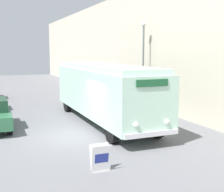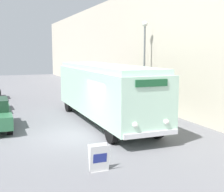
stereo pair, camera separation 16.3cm
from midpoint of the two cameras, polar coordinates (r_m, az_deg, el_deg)
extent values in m
plane|color=slate|center=(14.51, -7.90, -7.41)|extent=(80.00, 80.00, 0.00)
cube|color=beige|center=(25.81, 1.82, 8.89)|extent=(0.30, 60.00, 8.41)
cylinder|color=black|center=(13.30, -0.36, -6.42)|extent=(0.28, 1.06, 1.06)
cylinder|color=black|center=(14.24, 7.92, -5.51)|extent=(0.28, 1.06, 1.06)
cylinder|color=black|center=(20.45, -8.41, -1.35)|extent=(0.28, 1.06, 1.06)
cylinder|color=black|center=(21.08, -2.59, -0.99)|extent=(0.28, 1.06, 1.06)
cube|color=#B2DBC1|center=(16.97, -1.75, 0.87)|extent=(2.52, 10.46, 2.39)
cube|color=silver|center=(16.86, -1.77, 5.30)|extent=(2.32, 10.04, 0.24)
cube|color=silver|center=(12.45, 6.92, -6.92)|extent=(2.40, 0.12, 0.20)
sphere|color=white|center=(12.06, 3.99, -5.27)|extent=(0.22, 0.22, 0.22)
sphere|color=white|center=(12.72, 9.62, -4.66)|extent=(0.22, 0.22, 0.22)
cube|color=#19512D|center=(12.12, 6.99, 2.38)|extent=(1.39, 0.06, 0.28)
cube|color=gray|center=(10.47, -2.54, -13.55)|extent=(0.60, 0.20, 0.01)
cube|color=white|center=(10.24, -2.40, -11.39)|extent=(0.66, 0.18, 0.90)
cube|color=white|center=(10.38, -2.70, -11.12)|extent=(0.66, 0.18, 0.90)
cube|color=navy|center=(10.22, -2.37, -11.30)|extent=(0.46, 0.06, 0.32)
cylinder|color=#595E60|center=(20.90, 5.49, 5.10)|extent=(0.12, 0.12, 5.55)
sphere|color=silver|center=(20.95, 5.60, 13.00)|extent=(0.36, 0.36, 0.36)
cylinder|color=black|center=(15.43, -18.50, -5.57)|extent=(0.22, 0.65, 0.65)
cylinder|color=black|center=(18.13, -18.96, -3.58)|extent=(0.22, 0.65, 0.65)
camera|label=1|loc=(0.08, -90.33, -0.05)|focal=50.00mm
camera|label=2|loc=(0.08, 89.67, 0.05)|focal=50.00mm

